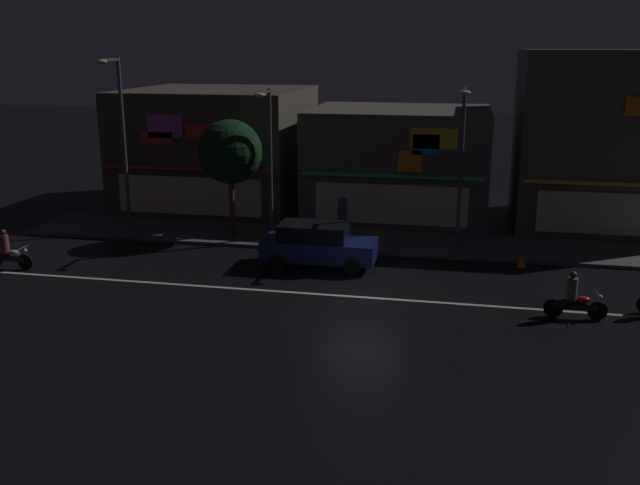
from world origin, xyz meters
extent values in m
plane|color=black|center=(0.00, 0.00, 0.00)|extent=(140.00, 140.00, 0.00)
cube|color=beige|center=(0.00, 0.00, 0.01)|extent=(30.33, 0.16, 0.01)
cube|color=#4C4C4F|center=(0.00, 6.92, 0.07)|extent=(31.93, 3.73, 0.14)
cube|color=#4C443A|center=(-9.58, 13.20, 3.01)|extent=(8.88, 8.74, 6.03)
cube|color=red|center=(-9.58, 8.71, 2.60)|extent=(8.44, 0.24, 0.12)
cube|color=red|center=(-8.60, 8.77, 4.33)|extent=(1.94, 0.08, 0.78)
cube|color=#D83FD8|center=(-10.59, 8.77, 4.55)|extent=(1.71, 0.08, 1.07)
cube|color=red|center=(-11.05, 8.77, 3.98)|extent=(1.61, 0.08, 0.60)
cube|color=beige|center=(-9.58, 8.77, 1.30)|extent=(7.11, 0.06, 1.80)
cube|color=#56514C|center=(0.00, 12.34, 2.63)|extent=(8.56, 7.02, 5.26)
cube|color=#33E572|center=(0.00, 8.71, 2.60)|extent=(8.13, 0.24, 0.12)
cube|color=#268CF2|center=(1.47, 8.77, 4.02)|extent=(1.17, 0.08, 0.90)
cube|color=yellow|center=(1.81, 8.77, 4.29)|extent=(2.02, 0.08, 0.91)
cube|color=orange|center=(0.80, 8.77, 3.28)|extent=(1.05, 0.08, 0.96)
cube|color=beige|center=(0.00, 8.77, 1.30)|extent=(6.85, 0.06, 1.80)
cube|color=#56514C|center=(9.58, 12.25, 4.00)|extent=(8.17, 6.83, 8.00)
cube|color=yellow|center=(9.58, 8.71, 2.60)|extent=(7.76, 0.24, 0.12)
cube|color=beige|center=(9.58, 8.77, 1.30)|extent=(6.54, 0.06, 1.80)
cylinder|color=#47494C|center=(-11.63, 6.65, 3.92)|extent=(0.16, 0.16, 7.56)
cube|color=#47494C|center=(-11.63, 5.95, 7.60)|extent=(0.10, 1.40, 0.10)
ellipsoid|color=#F9E099|center=(-11.63, 5.25, 7.52)|extent=(0.44, 0.32, 0.20)
cylinder|color=#47494C|center=(-4.85, 6.29, 3.31)|extent=(0.16, 0.16, 6.34)
cube|color=#47494C|center=(-4.85, 5.59, 6.38)|extent=(0.10, 1.40, 0.10)
ellipsoid|color=#F9E099|center=(-4.85, 4.89, 6.30)|extent=(0.44, 0.32, 0.20)
cylinder|color=#47494C|center=(3.02, 6.30, 3.40)|extent=(0.16, 0.16, 6.52)
cube|color=#47494C|center=(3.02, 5.60, 6.56)|extent=(0.10, 1.40, 0.10)
ellipsoid|color=#F9E099|center=(3.02, 4.90, 6.48)|extent=(0.44, 0.32, 0.20)
cylinder|color=#334766|center=(-1.93, 7.33, 0.96)|extent=(0.40, 0.40, 1.64)
sphere|color=tan|center=(-1.93, 7.33, 1.89)|extent=(0.22, 0.22, 0.22)
cylinder|color=#473323|center=(-6.68, 6.50, 1.42)|extent=(0.24, 0.24, 2.57)
sphere|color=black|center=(-6.68, 6.50, 3.80)|extent=(2.74, 2.74, 2.74)
cube|color=navy|center=(-2.10, 3.13, 0.69)|extent=(4.30, 1.78, 0.76)
cube|color=black|center=(-2.31, 3.13, 1.37)|extent=(2.58, 1.57, 0.60)
cube|color=#F9F2CC|center=(0.01, 3.74, 0.79)|extent=(0.08, 0.20, 0.12)
cube|color=#F9F2CC|center=(0.01, 2.53, 0.79)|extent=(0.08, 0.20, 0.12)
cylinder|color=black|center=(-0.68, 4.02, 0.31)|extent=(0.62, 0.20, 0.62)
cylinder|color=black|center=(-0.68, 2.24, 0.31)|extent=(0.62, 0.20, 0.62)
cylinder|color=black|center=(-3.52, 4.02, 0.31)|extent=(0.62, 0.20, 0.62)
cylinder|color=black|center=(-3.52, 2.24, 0.31)|extent=(0.62, 0.20, 0.62)
cylinder|color=black|center=(-12.88, 0.52, 0.30)|extent=(0.60, 0.08, 0.60)
cube|color=black|center=(-13.53, 0.52, 0.40)|extent=(1.30, 0.14, 0.20)
ellipsoid|color=#B2B7BC|center=(-13.33, 0.52, 0.62)|extent=(0.44, 0.26, 0.24)
cube|color=black|center=(-13.73, 0.52, 0.55)|extent=(0.56, 0.22, 0.10)
cylinder|color=slate|center=(-12.93, 0.52, 0.85)|extent=(0.03, 0.60, 0.03)
sphere|color=white|center=(-12.84, 0.52, 0.75)|extent=(0.14, 0.14, 0.14)
cylinder|color=brown|center=(-13.68, 0.52, 0.95)|extent=(0.32, 0.32, 0.70)
sphere|color=#333338|center=(-13.68, 0.52, 1.41)|extent=(0.22, 0.22, 0.22)
cylinder|color=black|center=(7.39, -0.55, 0.30)|extent=(0.60, 0.08, 0.60)
cylinder|color=black|center=(6.09, -0.55, 0.30)|extent=(0.60, 0.10, 0.60)
cube|color=black|center=(6.74, -0.55, 0.40)|extent=(1.30, 0.14, 0.20)
ellipsoid|color=red|center=(6.94, -0.55, 0.62)|extent=(0.44, 0.26, 0.24)
cube|color=black|center=(6.54, -0.55, 0.55)|extent=(0.56, 0.22, 0.10)
cylinder|color=slate|center=(7.34, -0.55, 0.85)|extent=(0.03, 0.60, 0.03)
sphere|color=white|center=(7.43, -0.55, 0.75)|extent=(0.14, 0.14, 0.14)
cylinder|color=#4C664C|center=(6.59, -0.55, 0.95)|extent=(0.32, 0.32, 0.70)
sphere|color=#333338|center=(6.59, -0.55, 1.41)|extent=(0.22, 0.22, 0.22)
cone|color=orange|center=(5.49, 4.58, 0.28)|extent=(0.36, 0.36, 0.55)
camera|label=1|loc=(3.13, -22.23, 8.14)|focal=39.74mm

